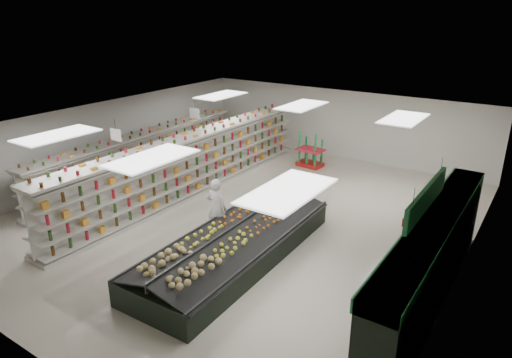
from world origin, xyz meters
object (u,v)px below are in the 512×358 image
Objects in this scene: gondola_left at (143,157)px; produce_island at (235,243)px; gondola_center at (192,167)px; shopper_main at (217,208)px; soda_endcap at (310,151)px; shopper_background at (217,151)px.

gondola_left is 7.86m from produce_island.
gondola_center is (2.80, -0.13, 0.17)m from gondola_left.
gondola_left is at bearing -25.74° from shopper_main.
shopper_background is at bearing -140.88° from soda_endcap.
shopper_background is at bearing -54.91° from shopper_main.
soda_endcap is 0.87× the size of shopper_background.
shopper_main is (5.86, -2.45, 0.08)m from gondola_left.
produce_island is (7.15, -3.24, -0.40)m from gondola_left.
gondola_center is 1.86× the size of produce_island.
soda_endcap is 7.68m from shopper_main.
gondola_center is at bearing 144.43° from produce_island.
soda_endcap is at bearing -87.85° from shopper_main.
produce_island is 4.81× the size of soda_endcap.
shopper_background reaches higher than produce_island.
shopper_main is at bearing -128.72° from shopper_background.
gondola_left is at bearing 155.65° from produce_island.
shopper_background is (-3.24, -2.63, 0.13)m from soda_endcap.
shopper_main is (3.06, -2.32, -0.09)m from gondola_center.
gondola_left is 6.35m from shopper_main.
shopper_main is (-1.29, 0.79, 0.48)m from produce_island.
produce_island is 4.19× the size of shopper_background.
shopper_main is 6.37m from shopper_background.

